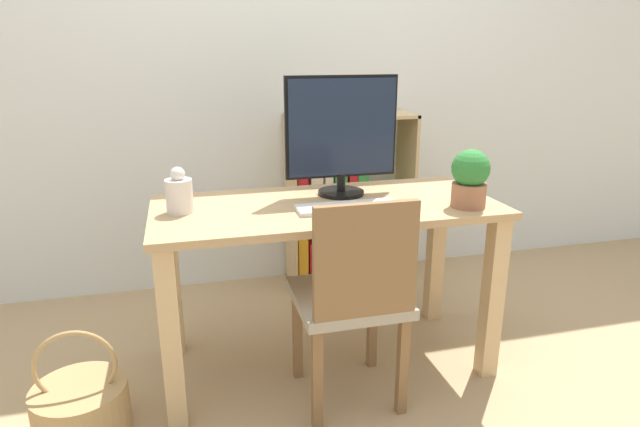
# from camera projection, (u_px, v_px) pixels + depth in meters

# --- Properties ---
(ground_plane) EXTENTS (10.00, 10.00, 0.00)m
(ground_plane) POSITION_uv_depth(u_px,v_px,m) (326.00, 361.00, 2.35)
(ground_plane) COLOR tan
(wall_back) EXTENTS (8.00, 0.05, 2.60)m
(wall_back) POSITION_uv_depth(u_px,v_px,m) (278.00, 51.00, 2.87)
(wall_back) COLOR silver
(wall_back) RESTS_ON ground_plane
(desk) EXTENTS (1.37, 0.62, 0.72)m
(desk) POSITION_uv_depth(u_px,v_px,m) (326.00, 236.00, 2.17)
(desk) COLOR tan
(desk) RESTS_ON ground_plane
(monitor) EXTENTS (0.47, 0.19, 0.49)m
(monitor) POSITION_uv_depth(u_px,v_px,m) (342.00, 132.00, 2.19)
(monitor) COLOR black
(monitor) RESTS_ON desk
(keyboard) EXTENTS (0.40, 0.13, 0.02)m
(keyboard) POSITION_uv_depth(u_px,v_px,m) (348.00, 207.00, 2.06)
(keyboard) COLOR silver
(keyboard) RESTS_ON desk
(vase) EXTENTS (0.10, 0.10, 0.18)m
(vase) POSITION_uv_depth(u_px,v_px,m) (179.00, 194.00, 1.99)
(vase) COLOR silver
(vase) RESTS_ON desk
(potted_plant) EXTENTS (0.15, 0.15, 0.23)m
(potted_plant) POSITION_uv_depth(u_px,v_px,m) (470.00, 178.00, 2.06)
(potted_plant) COLOR #9E6647
(potted_plant) RESTS_ON desk
(chair) EXTENTS (0.40, 0.40, 0.84)m
(chair) POSITION_uv_depth(u_px,v_px,m) (353.00, 295.00, 1.94)
(chair) COLOR #9E937F
(chair) RESTS_ON ground_plane
(bookshelf) EXTENTS (0.70, 0.28, 0.97)m
(bookshelf) POSITION_uv_depth(u_px,v_px,m) (332.00, 201.00, 3.01)
(bookshelf) COLOR tan
(bookshelf) RESTS_ON ground_plane
(basket) EXTENTS (0.32, 0.32, 0.41)m
(basket) POSITION_uv_depth(u_px,v_px,m) (81.00, 408.00, 1.87)
(basket) COLOR tan
(basket) RESTS_ON ground_plane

